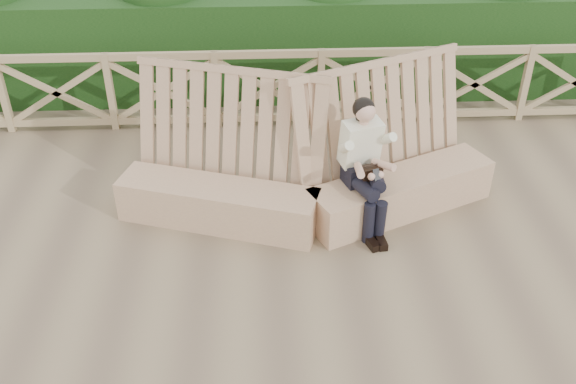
{
  "coord_description": "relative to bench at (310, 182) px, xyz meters",
  "views": [
    {
      "loc": [
        -0.13,
        -4.6,
        4.21
      ],
      "look_at": [
        0.12,
        0.4,
        0.9
      ],
      "focal_mm": 40.0,
      "sensor_mm": 36.0,
      "label": 1
    }
  ],
  "objects": [
    {
      "name": "ground",
      "position": [
        -0.41,
        -1.35,
        -0.4
      ],
      "size": [
        60.0,
        60.0,
        0.0
      ],
      "primitive_type": "plane",
      "color": "brown",
      "rests_on": "ground"
    },
    {
      "name": "bench",
      "position": [
        0.0,
        0.0,
        0.0
      ],
      "size": [
        4.25,
        1.61,
        1.6
      ],
      "rotation": [
        0.0,
        0.0,
        -0.0
      ],
      "color": "#9C7659",
      "rests_on": "ground"
    },
    {
      "name": "woman",
      "position": [
        0.55,
        -0.2,
        0.38
      ],
      "size": [
        0.53,
        0.91,
        1.45
      ],
      "rotation": [
        0.0,
        0.0,
        0.32
      ],
      "color": "black",
      "rests_on": "ground"
    },
    {
      "name": "guardrail",
      "position": [
        -0.41,
        2.15,
        0.15
      ],
      "size": [
        10.1,
        0.09,
        1.1
      ],
      "color": "#826A4B",
      "rests_on": "ground"
    },
    {
      "name": "hedge",
      "position": [
        -0.41,
        3.35,
        0.35
      ],
      "size": [
        12.0,
        1.2,
        1.5
      ],
      "primitive_type": "cube",
      "color": "black",
      "rests_on": "ground"
    }
  ]
}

